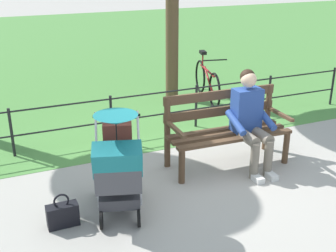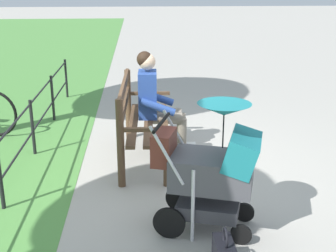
% 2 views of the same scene
% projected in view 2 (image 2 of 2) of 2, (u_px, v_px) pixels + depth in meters
% --- Properties ---
extents(ground_plane, '(60.00, 60.00, 0.00)m').
position_uv_depth(ground_plane, '(150.00, 174.00, 5.06)').
color(ground_plane, '#ADA89E').
extents(park_bench, '(1.62, 0.65, 0.96)m').
position_uv_depth(park_bench, '(139.00, 118.00, 5.33)').
color(park_bench, brown).
rests_on(park_bench, ground).
extents(person_on_bench, '(0.54, 0.74, 1.28)m').
position_uv_depth(person_on_bench, '(157.00, 100.00, 5.51)').
color(person_on_bench, slate).
rests_on(person_on_bench, ground).
extents(stroller, '(0.73, 0.98, 1.15)m').
position_uv_depth(stroller, '(213.00, 166.00, 3.78)').
color(stroller, black).
rests_on(stroller, ground).
extents(park_fence, '(7.05, 0.04, 0.70)m').
position_uv_depth(park_fence, '(18.00, 142.00, 4.84)').
color(park_fence, black).
rests_on(park_fence, ground).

